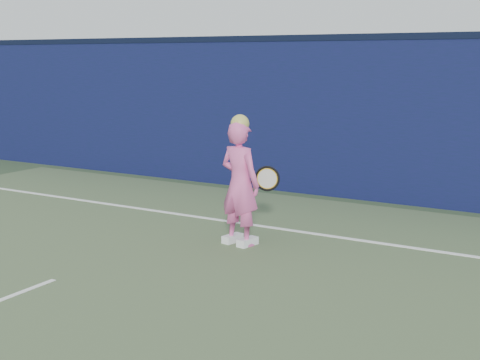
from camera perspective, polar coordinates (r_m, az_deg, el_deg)
The scene contains 4 objects.
backstop_wall at distance 11.33m, azimuth 4.52°, elevation 5.38°, with size 24.00×0.40×2.50m, color #0B1433.
wall_cap at distance 11.29m, azimuth 4.61°, elevation 11.97°, with size 24.00×0.42×0.10m, color black.
player at distance 7.99m, azimuth 0.00°, elevation -0.26°, with size 0.60×0.45×1.58m.
racket at distance 8.35m, azimuth 2.15°, elevation 0.08°, with size 0.60×0.15×0.32m.
Camera 1 is at (4.93, -3.65, 2.25)m, focal length 50.00 mm.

